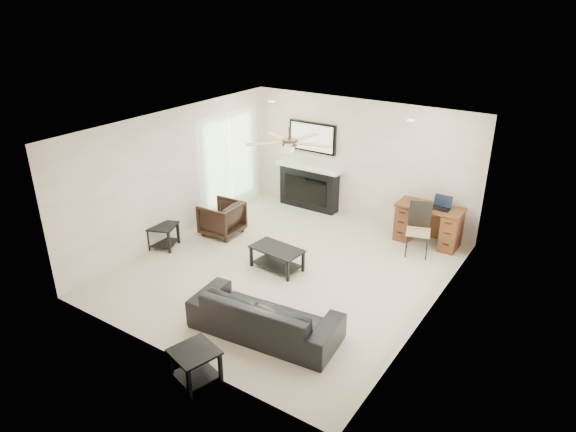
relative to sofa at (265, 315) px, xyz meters
The scene contains 10 objects.
room_shell 2.29m from the sofa, 107.98° to the left, with size 5.50×5.54×2.52m.
sofa is the anchor object (origin of this frame).
armchair 3.37m from the sofa, 140.41° to the left, with size 0.71×0.73×0.67m, color black.
coffee_table 1.84m from the sofa, 119.36° to the left, with size 0.90×0.50×0.40m, color black.
end_table_near 1.26m from the sofa, 96.84° to the right, with size 0.52×0.52×0.45m, color black.
end_table_left 3.34m from the sofa, 160.75° to the left, with size 0.50×0.50×0.45m, color black.
fireplace_unit 4.69m from the sofa, 113.88° to the left, with size 1.52×0.34×1.91m, color black.
desk 4.11m from the sofa, 77.04° to the left, with size 1.22×0.56×0.76m, color #442711.
desk_chair 3.58m from the sofa, 75.07° to the left, with size 0.42×0.44×0.97m, color black.
laptop 4.18m from the sofa, 74.29° to the left, with size 0.33×0.24×0.23m, color black.
Camera 1 is at (4.32, -6.48, 4.46)m, focal length 32.00 mm.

